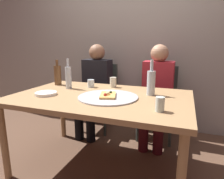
% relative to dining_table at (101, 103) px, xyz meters
% --- Properties ---
extents(ground_plane, '(8.00, 8.00, 0.00)m').
position_rel_dining_table_xyz_m(ground_plane, '(0.00, 0.00, -0.65)').
color(ground_plane, '#513828').
extents(back_wall, '(6.00, 0.10, 2.60)m').
position_rel_dining_table_xyz_m(back_wall, '(0.00, 1.21, 0.65)').
color(back_wall, gray).
rests_on(back_wall, ground_plane).
extents(dining_table, '(1.57, 1.00, 0.72)m').
position_rel_dining_table_xyz_m(dining_table, '(0.00, 0.00, 0.00)').
color(dining_table, '#99754C').
rests_on(dining_table, ground_plane).
extents(pizza_tray, '(0.52, 0.52, 0.01)m').
position_rel_dining_table_xyz_m(pizza_tray, '(0.09, -0.05, 0.07)').
color(pizza_tray, '#ADADB2').
rests_on(pizza_tray, dining_table).
extents(pizza_slice_last, '(0.19, 0.25, 0.05)m').
position_rel_dining_table_xyz_m(pizza_slice_last, '(0.09, -0.05, 0.09)').
color(pizza_slice_last, tan).
rests_on(pizza_slice_last, pizza_tray).
extents(wine_bottle, '(0.08, 0.08, 0.28)m').
position_rel_dining_table_xyz_m(wine_bottle, '(-0.64, 0.27, 0.18)').
color(wine_bottle, brown).
rests_on(wine_bottle, dining_table).
extents(beer_bottle, '(0.06, 0.06, 0.31)m').
position_rel_dining_table_xyz_m(beer_bottle, '(-0.42, 0.15, 0.19)').
color(beer_bottle, '#B2BCC1').
rests_on(beer_bottle, dining_table).
extents(water_bottle, '(0.07, 0.07, 0.32)m').
position_rel_dining_table_xyz_m(water_bottle, '(0.42, 0.17, 0.19)').
color(water_bottle, '#B2BCC1').
rests_on(water_bottle, dining_table).
extents(tumbler_near, '(0.06, 0.06, 0.10)m').
position_rel_dining_table_xyz_m(tumbler_near, '(0.55, -0.26, 0.12)').
color(tumbler_near, '#B7C6BC').
rests_on(tumbler_near, dining_table).
extents(tumbler_far, '(0.07, 0.07, 0.08)m').
position_rel_dining_table_xyz_m(tumbler_far, '(-0.23, 0.28, 0.11)').
color(tumbler_far, silver).
rests_on(tumbler_far, dining_table).
extents(wine_glass, '(0.07, 0.07, 0.11)m').
position_rel_dining_table_xyz_m(wine_glass, '(-0.01, 0.36, 0.12)').
color(wine_glass, beige).
rests_on(wine_glass, dining_table).
extents(plate_stack, '(0.19, 0.19, 0.03)m').
position_rel_dining_table_xyz_m(plate_stack, '(-0.47, -0.15, 0.08)').
color(plate_stack, white).
rests_on(plate_stack, dining_table).
extents(chair_left, '(0.44, 0.44, 0.90)m').
position_rel_dining_table_xyz_m(chair_left, '(-0.41, 0.90, -0.14)').
color(chair_left, '#2D3833').
rests_on(chair_left, ground_plane).
extents(chair_right, '(0.44, 0.44, 0.90)m').
position_rel_dining_table_xyz_m(chair_right, '(0.40, 0.90, -0.14)').
color(chair_right, '#2D3833').
rests_on(chair_right, ground_plane).
extents(guest_in_sweater, '(0.36, 0.56, 1.17)m').
position_rel_dining_table_xyz_m(guest_in_sweater, '(-0.41, 0.75, -0.01)').
color(guest_in_sweater, black).
rests_on(guest_in_sweater, ground_plane).
extents(guest_in_beanie, '(0.36, 0.56, 1.17)m').
position_rel_dining_table_xyz_m(guest_in_beanie, '(0.40, 0.75, -0.01)').
color(guest_in_beanie, maroon).
rests_on(guest_in_beanie, ground_plane).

